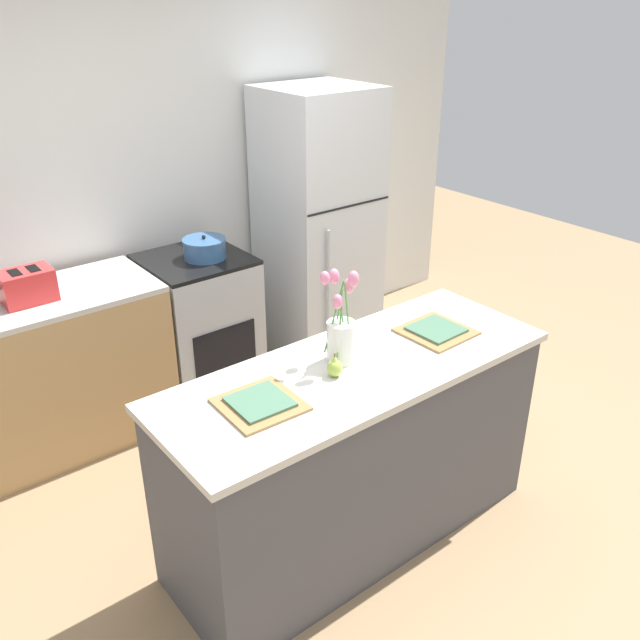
{
  "coord_description": "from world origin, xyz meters",
  "views": [
    {
      "loc": [
        -1.67,
        -1.86,
        2.39
      ],
      "look_at": [
        0.0,
        0.25,
        1.05
      ],
      "focal_mm": 38.0,
      "sensor_mm": 36.0,
      "label": 1
    }
  ],
  "objects_px": {
    "toaster": "(27,286)",
    "cooking_pot": "(205,248)",
    "flower_vase": "(341,331)",
    "refrigerator": "(318,227)",
    "stove_range": "(200,325)",
    "pear_figurine": "(335,367)",
    "plate_setting_right": "(436,331)",
    "plate_setting_left": "(260,403)"
  },
  "relations": [
    {
      "from": "refrigerator",
      "to": "plate_setting_right",
      "type": "distance_m",
      "value": 1.69
    },
    {
      "from": "refrigerator",
      "to": "pear_figurine",
      "type": "height_order",
      "value": "refrigerator"
    },
    {
      "from": "stove_range",
      "to": "pear_figurine",
      "type": "height_order",
      "value": "pear_figurine"
    },
    {
      "from": "plate_setting_left",
      "to": "toaster",
      "type": "xyz_separation_m",
      "value": [
        -0.38,
        1.57,
        0.06
      ]
    },
    {
      "from": "refrigerator",
      "to": "plate_setting_right",
      "type": "height_order",
      "value": "refrigerator"
    },
    {
      "from": "flower_vase",
      "to": "cooking_pot",
      "type": "bearing_deg",
      "value": 83.23
    },
    {
      "from": "pear_figurine",
      "to": "flower_vase",
      "type": "bearing_deg",
      "value": 39.27
    },
    {
      "from": "refrigerator",
      "to": "toaster",
      "type": "distance_m",
      "value": 1.93
    },
    {
      "from": "refrigerator",
      "to": "plate_setting_left",
      "type": "distance_m",
      "value": 2.22
    },
    {
      "from": "toaster",
      "to": "cooking_pot",
      "type": "bearing_deg",
      "value": -1.05
    },
    {
      "from": "plate_setting_left",
      "to": "cooking_pot",
      "type": "height_order",
      "value": "cooking_pot"
    },
    {
      "from": "plate_setting_right",
      "to": "cooking_pot",
      "type": "height_order",
      "value": "cooking_pot"
    },
    {
      "from": "toaster",
      "to": "flower_vase",
      "type": "bearing_deg",
      "value": -60.44
    },
    {
      "from": "plate_setting_left",
      "to": "cooking_pot",
      "type": "xyz_separation_m",
      "value": [
        0.64,
        1.55,
        0.03
      ]
    },
    {
      "from": "refrigerator",
      "to": "plate_setting_right",
      "type": "relative_size",
      "value": 5.96
    },
    {
      "from": "stove_range",
      "to": "plate_setting_left",
      "type": "relative_size",
      "value": 2.99
    },
    {
      "from": "plate_setting_right",
      "to": "toaster",
      "type": "xyz_separation_m",
      "value": [
        -1.37,
        1.57,
        0.06
      ]
    },
    {
      "from": "stove_range",
      "to": "plate_setting_right",
      "type": "xyz_separation_m",
      "value": [
        0.39,
        -1.6,
        0.49
      ]
    },
    {
      "from": "plate_setting_left",
      "to": "toaster",
      "type": "height_order",
      "value": "toaster"
    },
    {
      "from": "plate_setting_left",
      "to": "plate_setting_right",
      "type": "height_order",
      "value": "same"
    },
    {
      "from": "refrigerator",
      "to": "flower_vase",
      "type": "xyz_separation_m",
      "value": [
        -1.07,
        -1.52,
        0.16
      ]
    },
    {
      "from": "refrigerator",
      "to": "pear_figurine",
      "type": "distance_m",
      "value": 1.99
    },
    {
      "from": "pear_figurine",
      "to": "plate_setting_right",
      "type": "bearing_deg",
      "value": 0.86
    },
    {
      "from": "pear_figurine",
      "to": "plate_setting_left",
      "type": "relative_size",
      "value": 0.35
    },
    {
      "from": "stove_range",
      "to": "cooking_pot",
      "type": "distance_m",
      "value": 0.52
    },
    {
      "from": "refrigerator",
      "to": "toaster",
      "type": "xyz_separation_m",
      "value": [
        -1.92,
        -0.03,
        0.09
      ]
    },
    {
      "from": "flower_vase",
      "to": "toaster",
      "type": "relative_size",
      "value": 1.52
    },
    {
      "from": "plate_setting_right",
      "to": "toaster",
      "type": "height_order",
      "value": "toaster"
    },
    {
      "from": "toaster",
      "to": "plate_setting_left",
      "type": "bearing_deg",
      "value": -76.38
    },
    {
      "from": "stove_range",
      "to": "plate_setting_right",
      "type": "distance_m",
      "value": 1.72
    },
    {
      "from": "stove_range",
      "to": "flower_vase",
      "type": "bearing_deg",
      "value": -94.68
    },
    {
      "from": "toaster",
      "to": "stove_range",
      "type": "bearing_deg",
      "value": 1.51
    },
    {
      "from": "plate_setting_right",
      "to": "refrigerator",
      "type": "bearing_deg",
      "value": 70.8
    },
    {
      "from": "toaster",
      "to": "cooking_pot",
      "type": "height_order",
      "value": "toaster"
    },
    {
      "from": "stove_range",
      "to": "refrigerator",
      "type": "bearing_deg",
      "value": 0.04
    },
    {
      "from": "pear_figurine",
      "to": "cooking_pot",
      "type": "distance_m",
      "value": 1.59
    },
    {
      "from": "flower_vase",
      "to": "toaster",
      "type": "distance_m",
      "value": 1.72
    },
    {
      "from": "pear_figurine",
      "to": "toaster",
      "type": "height_order",
      "value": "toaster"
    },
    {
      "from": "cooking_pot",
      "to": "refrigerator",
      "type": "bearing_deg",
      "value": 2.87
    },
    {
      "from": "stove_range",
      "to": "cooking_pot",
      "type": "relative_size",
      "value": 3.54
    },
    {
      "from": "stove_range",
      "to": "refrigerator",
      "type": "height_order",
      "value": "refrigerator"
    },
    {
      "from": "plate_setting_right",
      "to": "toaster",
      "type": "distance_m",
      "value": 2.08
    }
  ]
}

